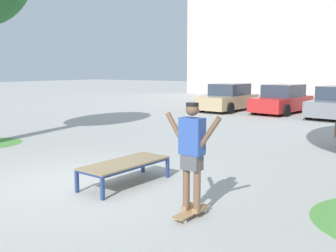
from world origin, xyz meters
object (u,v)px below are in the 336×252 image
(car_tan, at_px, (229,98))
(skate_box, at_px, (125,164))
(car_red, at_px, (282,100))
(skater, at_px, (192,149))
(skateboard, at_px, (191,212))

(car_tan, bearing_deg, skate_box, -72.10)
(car_tan, distance_m, car_red, 2.89)
(skater, height_order, car_tan, skater)
(skate_box, distance_m, skateboard, 2.13)
(car_red, bearing_deg, skateboard, -76.52)
(skate_box, height_order, skateboard, skate_box)
(skater, bearing_deg, car_red, 103.48)
(skate_box, xyz_separation_m, skateboard, (1.98, -0.72, -0.34))
(skate_box, height_order, skater, skater)
(skate_box, height_order, car_red, car_red)
(skateboard, height_order, skater, skater)
(skate_box, bearing_deg, car_tan, 107.90)
(car_red, bearing_deg, skater, -76.52)
(skater, bearing_deg, skate_box, 160.05)
(skateboard, height_order, car_red, car_red)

